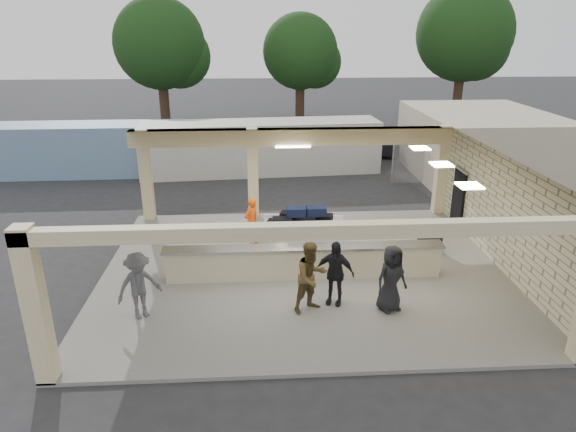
{
  "coord_description": "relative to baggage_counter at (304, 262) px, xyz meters",
  "views": [
    {
      "loc": [
        -1.27,
        -14.05,
        7.13
      ],
      "look_at": [
        -0.39,
        1.0,
        1.47
      ],
      "focal_mm": 32.0,
      "sensor_mm": 36.0,
      "label": 1
    }
  ],
  "objects": [
    {
      "name": "container_white",
      "position": [
        -1.14,
        11.95,
        0.7
      ],
      "size": [
        12.04,
        3.3,
        2.58
      ],
      "primitive_type": "cube",
      "rotation": [
        0.0,
        0.0,
        0.08
      ],
      "color": "beige",
      "rests_on": "ground"
    },
    {
      "name": "ground",
      "position": [
        0.0,
        0.5,
        -0.59
      ],
      "size": [
        120.0,
        120.0,
        0.0
      ],
      "primitive_type": "plane",
      "color": "#252527",
      "rests_on": "ground"
    },
    {
      "name": "adjacent_building",
      "position": [
        9.5,
        10.5,
        1.01
      ],
      "size": [
        6.0,
        8.0,
        3.2
      ],
      "primitive_type": "cube",
      "color": "beige",
      "rests_on": "ground"
    },
    {
      "name": "passenger_b",
      "position": [
        0.66,
        -1.55,
        0.41
      ],
      "size": [
        1.11,
        0.74,
        1.79
      ],
      "primitive_type": "imported",
      "rotation": [
        0.0,
        0.0,
        -0.38
      ],
      "color": "black",
      "rests_on": "pavilion"
    },
    {
      "name": "pavilion",
      "position": [
        0.21,
        1.16,
        0.76
      ],
      "size": [
        12.01,
        10.0,
        3.55
      ],
      "color": "slate",
      "rests_on": "ground"
    },
    {
      "name": "fence",
      "position": [
        11.0,
        9.5,
        0.47
      ],
      "size": [
        12.06,
        0.06,
        2.03
      ],
      "color": "gray",
      "rests_on": "ground"
    },
    {
      "name": "tree_right",
      "position": [
        14.32,
        25.66,
        5.63
      ],
      "size": [
        7.2,
        7.0,
        10.0
      ],
      "color": "#382619",
      "rests_on": "ground"
    },
    {
      "name": "baggage_handler",
      "position": [
        -1.55,
        2.48,
        0.34
      ],
      "size": [
        0.66,
        0.67,
        1.66
      ],
      "primitive_type": "imported",
      "rotation": [
        0.0,
        0.0,
        3.95
      ],
      "color": "#FF540D",
      "rests_on": "pavilion"
    },
    {
      "name": "passenger_a",
      "position": [
        0.02,
        -1.86,
        0.46
      ],
      "size": [
        1.01,
        0.81,
        1.9
      ],
      "primitive_type": "imported",
      "rotation": [
        0.0,
        0.0,
        0.51
      ],
      "color": "brown",
      "rests_on": "pavilion"
    },
    {
      "name": "car_white_a",
      "position": [
        9.39,
        12.51,
        0.09
      ],
      "size": [
        4.94,
        2.77,
        1.34
      ],
      "primitive_type": "imported",
      "rotation": [
        0.0,
        0.0,
        1.69
      ],
      "color": "silver",
      "rests_on": "ground"
    },
    {
      "name": "car_white_b",
      "position": [
        11.36,
        13.49,
        0.09
      ],
      "size": [
        4.4,
        1.92,
        1.35
      ],
      "primitive_type": "imported",
      "rotation": [
        0.0,
        0.0,
        1.65
      ],
      "color": "silver",
      "rests_on": "ground"
    },
    {
      "name": "luggage_cart",
      "position": [
        0.07,
        1.74,
        0.35
      ],
      "size": [
        2.84,
        1.96,
        1.56
      ],
      "rotation": [
        0.0,
        0.0,
        -0.12
      ],
      "color": "white",
      "rests_on": "pavilion"
    },
    {
      "name": "passenger_c",
      "position": [
        -4.33,
        -1.95,
        0.4
      ],
      "size": [
        1.18,
        0.97,
        1.78
      ],
      "primitive_type": "imported",
      "rotation": [
        0.0,
        0.0,
        0.58
      ],
      "color": "#515056",
      "rests_on": "pavilion"
    },
    {
      "name": "container_blue",
      "position": [
        -10.17,
        12.11,
        0.67
      ],
      "size": [
        9.72,
        2.48,
        2.52
      ],
      "primitive_type": "cube",
      "rotation": [
        0.0,
        0.0,
        0.02
      ],
      "color": "#6D8AAF",
      "rests_on": "ground"
    },
    {
      "name": "passenger_d",
      "position": [
        2.07,
        -1.96,
        0.41
      ],
      "size": [
        0.95,
        0.67,
        1.8
      ],
      "primitive_type": "imported",
      "rotation": [
        0.0,
        0.0,
        0.4
      ],
      "color": "black",
      "rests_on": "pavilion"
    },
    {
      "name": "drum_fan",
      "position": [
        4.26,
        1.54,
        0.06
      ],
      "size": [
        0.96,
        0.65,
        1.02
      ],
      "rotation": [
        0.0,
        0.0,
        -0.41
      ],
      "color": "white",
      "rests_on": "pavilion"
    },
    {
      "name": "tree_left",
      "position": [
        -7.68,
        24.66,
        5.0
      ],
      "size": [
        6.6,
        6.3,
        9.0
      ],
      "color": "#382619",
      "rests_on": "ground"
    },
    {
      "name": "car_dark",
      "position": [
        6.39,
        14.51,
        0.06
      ],
      "size": [
        4.11,
        2.29,
        1.3
      ],
      "primitive_type": "imported",
      "rotation": [
        0.0,
        0.0,
        1.32
      ],
      "color": "black",
      "rests_on": "ground"
    },
    {
      "name": "tree_mid",
      "position": [
        2.32,
        26.66,
        4.38
      ],
      "size": [
        6.0,
        5.6,
        8.0
      ],
      "color": "#382619",
      "rests_on": "ground"
    },
    {
      "name": "baggage_counter",
      "position": [
        0.0,
        0.0,
        0.0
      ],
      "size": [
        8.2,
        0.58,
        0.98
      ],
      "color": "beige",
      "rests_on": "pavilion"
    }
  ]
}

